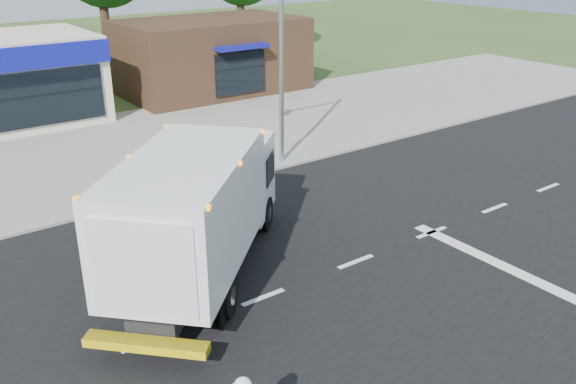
% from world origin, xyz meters
% --- Properties ---
extents(ground, '(120.00, 120.00, 0.00)m').
position_xyz_m(ground, '(0.00, 0.00, 0.00)').
color(ground, '#385123').
rests_on(ground, ground).
extents(road_asphalt, '(60.00, 14.00, 0.02)m').
position_xyz_m(road_asphalt, '(0.00, 0.00, 0.00)').
color(road_asphalt, black).
rests_on(road_asphalt, ground).
extents(sidewalk, '(60.00, 2.40, 0.12)m').
position_xyz_m(sidewalk, '(0.00, 8.20, 0.06)').
color(sidewalk, gray).
rests_on(sidewalk, ground).
extents(parking_apron, '(60.00, 9.00, 0.02)m').
position_xyz_m(parking_apron, '(0.00, 14.00, 0.01)').
color(parking_apron, gray).
rests_on(parking_apron, ground).
extents(lane_markings, '(55.20, 7.00, 0.01)m').
position_xyz_m(lane_markings, '(1.35, -1.35, 0.02)').
color(lane_markings, silver).
rests_on(lane_markings, road_asphalt).
extents(ems_box_truck, '(7.35, 7.25, 3.50)m').
position_xyz_m(ems_box_truck, '(-3.66, 1.79, 2.02)').
color(ems_box_truck, black).
rests_on(ems_box_truck, ground).
extents(brown_storefront, '(10.00, 6.70, 4.00)m').
position_xyz_m(brown_storefront, '(7.00, 19.98, 2.00)').
color(brown_storefront, '#382316').
rests_on(brown_storefront, ground).
extents(traffic_signal_pole, '(3.51, 0.25, 8.00)m').
position_xyz_m(traffic_signal_pole, '(2.35, 7.60, 4.92)').
color(traffic_signal_pole, gray).
rests_on(traffic_signal_pole, ground).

